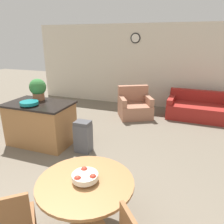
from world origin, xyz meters
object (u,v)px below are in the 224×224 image
(potted_plant, at_px, (38,89))
(couch, at_px, (199,109))
(dining_table, at_px, (86,193))
(armchair, at_px, (135,107))
(trash_bin, at_px, (83,137))
(fruit_bowl, at_px, (85,176))
(dining_chair_near_left, at_px, (12,222))
(kitchen_island, at_px, (41,123))
(teal_bowl, at_px, (29,103))

(potted_plant, height_order, couch, potted_plant)
(dining_table, bearing_deg, armchair, 96.88)
(trash_bin, bearing_deg, fruit_bowl, -61.53)
(potted_plant, relative_size, armchair, 0.40)
(dining_chair_near_left, height_order, armchair, armchair)
(armchair, bearing_deg, trash_bin, -129.22)
(potted_plant, relative_size, trash_bin, 0.72)
(kitchen_island, bearing_deg, dining_table, -41.95)
(fruit_bowl, height_order, teal_bowl, teal_bowl)
(dining_table, bearing_deg, kitchen_island, 138.05)
(couch, relative_size, armchair, 1.54)
(armchair, bearing_deg, dining_chair_near_left, -118.94)
(couch, bearing_deg, dining_chair_near_left, -107.33)
(teal_bowl, xyz_separation_m, potted_plant, (-0.10, 0.44, 0.20))
(dining_chair_near_left, xyz_separation_m, fruit_bowl, (0.55, 0.57, 0.30))
(kitchen_island, distance_m, trash_bin, 1.07)
(dining_table, relative_size, couch, 0.61)
(couch, bearing_deg, trash_bin, -125.61)
(trash_bin, relative_size, armchair, 0.56)
(kitchen_island, height_order, trash_bin, kitchen_island)
(kitchen_island, distance_m, couch, 4.45)
(fruit_bowl, xyz_separation_m, kitchen_island, (-2.03, 1.82, -0.32))
(fruit_bowl, bearing_deg, dining_table, 108.04)
(dining_table, relative_size, potted_plant, 2.32)
(dining_table, height_order, teal_bowl, teal_bowl)
(couch, bearing_deg, dining_table, -103.50)
(teal_bowl, distance_m, armchair, 3.13)
(dining_chair_near_left, height_order, fruit_bowl, dining_chair_near_left)
(teal_bowl, relative_size, trash_bin, 0.56)
(couch, bearing_deg, kitchen_island, -136.75)
(potted_plant, distance_m, couch, 4.52)
(kitchen_island, bearing_deg, trash_bin, -1.76)
(dining_table, xyz_separation_m, trash_bin, (-0.97, 1.79, -0.24))
(teal_bowl, bearing_deg, potted_plant, 102.99)
(trash_bin, bearing_deg, dining_chair_near_left, -79.81)
(potted_plant, height_order, trash_bin, potted_plant)
(kitchen_island, height_order, teal_bowl, teal_bowl)
(potted_plant, bearing_deg, kitchen_island, -54.63)
(dining_chair_near_left, bearing_deg, dining_table, 5.20)
(kitchen_island, xyz_separation_m, armchair, (1.52, 2.40, -0.17))
(dining_chair_near_left, bearing_deg, potted_plant, 81.22)
(dining_table, xyz_separation_m, fruit_bowl, (0.00, -0.00, 0.23))
(dining_table, height_order, dining_chair_near_left, dining_chair_near_left)
(kitchen_island, distance_m, armchair, 2.84)
(kitchen_island, relative_size, teal_bowl, 3.79)
(fruit_bowl, xyz_separation_m, potted_plant, (-2.18, 2.04, 0.40))
(teal_bowl, height_order, armchair, teal_bowl)
(potted_plant, xyz_separation_m, couch, (3.49, 2.72, -0.92))
(teal_bowl, bearing_deg, dining_table, -37.60)
(kitchen_island, bearing_deg, armchair, 57.70)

